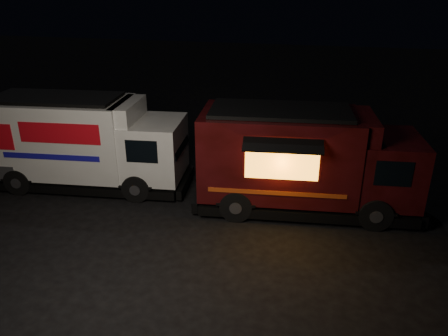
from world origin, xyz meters
TOP-DOWN VIEW (x-y plane):
  - ground at (0.00, 0.00)m, footprint 80.00×80.00m
  - white_truck at (-4.02, 2.02)m, footprint 7.16×3.10m
  - red_truck at (3.41, 2.06)m, footprint 7.10×3.25m

SIDE VIEW (x-z plane):
  - ground at x=0.00m, z-range 0.00..0.00m
  - white_truck at x=-4.02m, z-range 0.00..3.15m
  - red_truck at x=3.41m, z-range 0.00..3.20m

